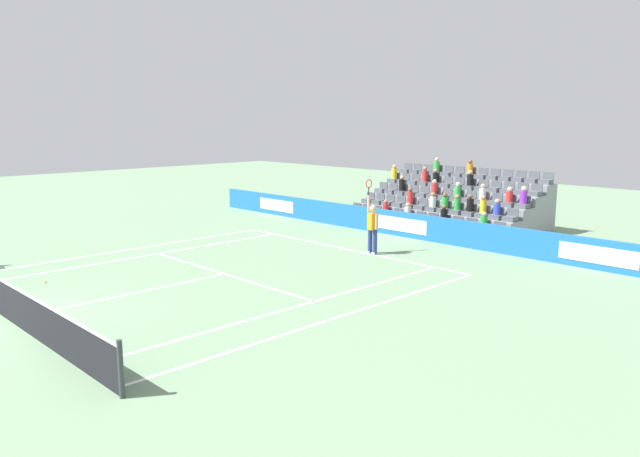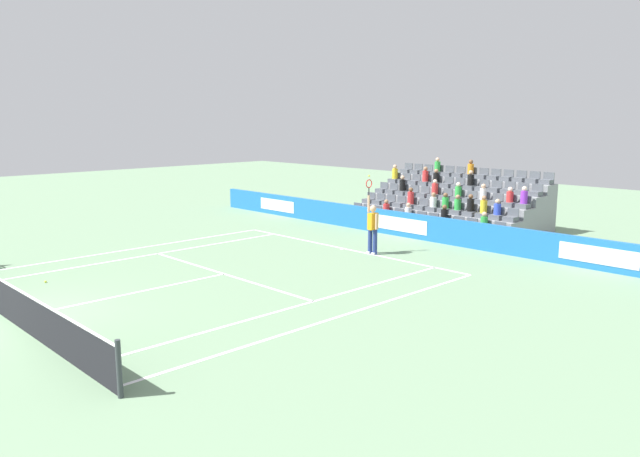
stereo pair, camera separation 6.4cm
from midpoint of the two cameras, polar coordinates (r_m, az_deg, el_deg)
The scene contains 14 objects.
ground_plane at distance 16.97m, azimuth -26.86°, elevation -7.54°, with size 80.00×80.00×0.00m, color gray.
line_baseline at distance 23.17m, azimuth 2.35°, elevation -1.87°, with size 10.97×0.10×0.01m, color white.
line_service at distance 19.67m, azimuth -8.80°, elevation -4.18°, with size 8.23×0.10×0.01m, color white.
line_centre_service at distance 18.09m, azimuth -17.13°, elevation -5.80°, with size 0.10×6.40×0.01m, color white.
line_singles_sideline_left at distance 22.86m, azimuth -15.71°, elevation -2.42°, with size 0.10×11.89×0.01m, color white.
line_singles_sideline_right at distance 16.29m, azimuth -1.66°, elevation -7.10°, with size 0.10×11.89×0.01m, color white.
line_doubles_sideline_left at distance 24.05m, azimuth -17.27°, elevation -1.88°, with size 0.10×11.89×0.01m, color white.
line_doubles_sideline_right at distance 15.36m, azimuth 1.83°, elevation -8.19°, with size 0.10×11.89×0.01m, color white.
line_centre_mark at distance 23.10m, azimuth 2.18°, elevation -1.91°, with size 0.10×0.20×0.01m, color white.
sponsor_barrier at distance 25.70m, azimuth 7.80°, elevation 0.38°, with size 24.01×0.22×1.01m.
tennis_net at distance 16.84m, azimuth -27.00°, elevation -5.93°, with size 11.97×0.10×1.07m.
tennis_player at distance 22.17m, azimuth 4.99°, elevation 0.14°, with size 0.53×0.37×2.85m.
stadium_stand at distance 28.50m, azimuth 12.26°, elevation 1.85°, with size 8.06×4.75×2.97m.
loose_tennis_ball at distance 20.15m, azimuth -24.03°, elevation -4.53°, with size 0.07×0.07×0.07m, color #D1E533.
Camera 2 is at (-15.65, 4.50, 4.85)m, focal length 34.49 mm.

